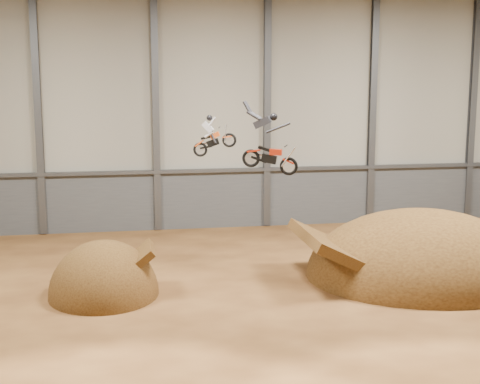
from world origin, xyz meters
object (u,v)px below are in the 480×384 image
takeoff_ramp (104,294)px  fmx_rider_a (217,131)px  fmx_rider_b (268,139)px  landing_ramp (421,276)px

takeoff_ramp → fmx_rider_a: bearing=20.8°
takeoff_ramp → fmx_rider_a: size_ratio=2.66×
takeoff_ramp → fmx_rider_b: size_ratio=1.67×
fmx_rider_a → fmx_rider_b: (1.90, -2.13, -0.17)m
landing_ramp → takeoff_ramp: bearing=-178.8°
fmx_rider_a → fmx_rider_b: 2.86m
fmx_rider_b → fmx_rider_a: bearing=153.2°
landing_ramp → fmx_rider_a: fmx_rider_a is taller
landing_ramp → fmx_rider_b: bearing=-176.2°
landing_ramp → fmx_rider_a: bearing=169.9°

